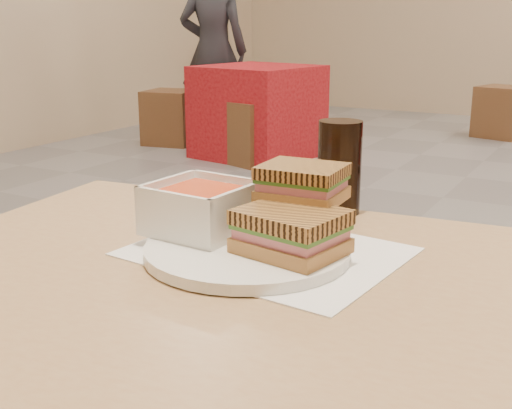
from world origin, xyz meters
The scene contains 12 objects.
main_table centered at (0.16, -2.07, 0.64)m, with size 1.27×0.82×0.75m.
tray_liner centered at (0.02, -1.99, 0.75)m, with size 0.37×0.30×0.00m.
plate centered at (0.01, -2.02, 0.76)m, with size 0.28×0.28×0.01m.
soup_bowl centered at (-0.08, -1.99, 0.80)m, with size 0.14×0.14×0.07m.
panini_lower centered at (0.07, -2.01, 0.80)m, with size 0.14×0.13×0.06m.
panini_upper centered at (0.05, -1.94, 0.84)m, with size 0.12×0.10×0.05m.
cola_glass centered at (0.03, -1.76, 0.83)m, with size 0.07×0.07×0.15m.
bg_table_0 centered at (-2.12, 1.80, 0.36)m, with size 0.92×0.92×0.71m.
bg_chair_0l centered at (-3.05, 1.92, 0.23)m, with size 0.48×0.48×0.46m.
bg_chair_0r centered at (-2.05, 1.59, 0.24)m, with size 0.53×0.53×0.47m.
bg_chair_2l centered at (-0.59, 3.69, 0.23)m, with size 0.51×0.51×0.46m.
patron_a centered at (-2.73, 2.11, 0.80)m, with size 0.67×0.55×1.60m.
Camera 1 is at (0.43, -2.74, 1.06)m, focal length 46.49 mm.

